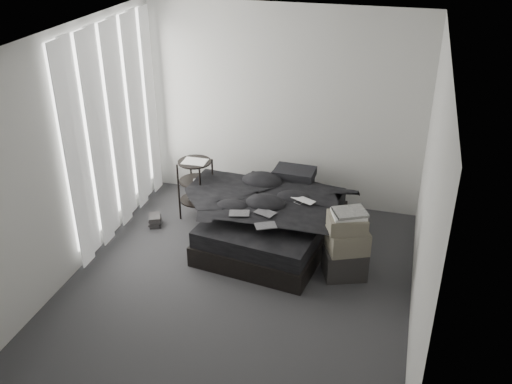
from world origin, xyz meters
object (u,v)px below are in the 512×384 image
(side_stand, at_px, (196,189))
(box_lower, at_px, (345,262))
(laptop, at_px, (301,197))
(bed, at_px, (273,232))

(side_stand, relative_size, box_lower, 1.74)
(box_lower, bearing_deg, side_stand, 158.66)
(laptop, relative_size, box_lower, 0.64)
(laptop, distance_m, box_lower, 0.90)
(bed, bearing_deg, side_stand, 171.80)
(box_lower, bearing_deg, laptop, 141.74)
(side_stand, bearing_deg, bed, -16.16)
(bed, relative_size, box_lower, 4.02)
(side_stand, xyz_separation_m, box_lower, (2.01, -0.79, -0.22))
(side_stand, bearing_deg, laptop, -12.64)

